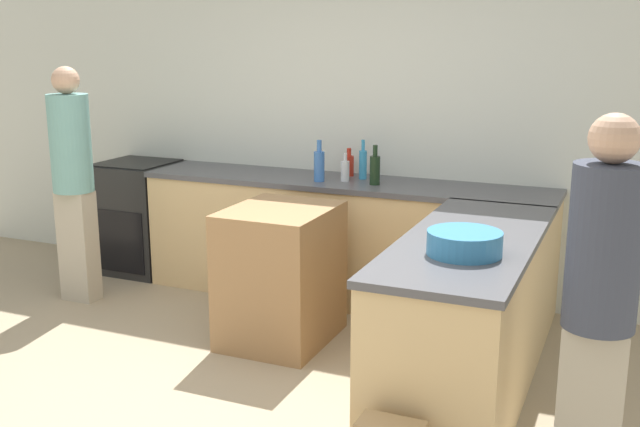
% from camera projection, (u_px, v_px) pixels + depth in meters
% --- Properties ---
extents(ground_plane, '(14.00, 14.00, 0.00)m').
position_uv_depth(ground_plane, '(203.00, 416.00, 4.00)').
color(ground_plane, tan).
extents(wall_back, '(8.00, 0.06, 2.70)m').
position_uv_depth(wall_back, '(360.00, 119.00, 5.80)').
color(wall_back, silver).
rests_on(wall_back, ground_plane).
extents(counter_back, '(3.14, 0.65, 0.93)m').
position_uv_depth(counter_back, '(343.00, 240.00, 5.70)').
color(counter_back, '#D6B27A').
rests_on(counter_back, ground_plane).
extents(counter_peninsula, '(0.69, 1.89, 0.93)m').
position_uv_depth(counter_peninsula, '(467.00, 318.00, 4.12)').
color(counter_peninsula, '#D6B27A').
rests_on(counter_peninsula, ground_plane).
extents(range_oven, '(0.63, 0.63, 0.94)m').
position_uv_depth(range_oven, '(139.00, 216.00, 6.43)').
color(range_oven, black).
rests_on(range_oven, ground_plane).
extents(island_table, '(0.64, 0.77, 0.90)m').
position_uv_depth(island_table, '(281.00, 275.00, 4.92)').
color(island_table, '#997047').
rests_on(island_table, ground_plane).
extents(mixing_bowl, '(0.37, 0.37, 0.12)m').
position_uv_depth(mixing_bowl, '(464.00, 243.00, 3.68)').
color(mixing_bowl, teal).
rests_on(mixing_bowl, counter_peninsula).
extents(vinegar_bottle_clear, '(0.06, 0.06, 0.21)m').
position_uv_depth(vinegar_bottle_clear, '(345.00, 170.00, 5.53)').
color(vinegar_bottle_clear, silver).
rests_on(vinegar_bottle_clear, counter_back).
extents(hot_sauce_bottle, '(0.08, 0.08, 0.22)m').
position_uv_depth(hot_sauce_bottle, '(349.00, 165.00, 5.74)').
color(hot_sauce_bottle, red).
rests_on(hot_sauce_bottle, counter_back).
extents(wine_bottle_dark, '(0.08, 0.08, 0.29)m').
position_uv_depth(wine_bottle_dark, '(375.00, 169.00, 5.40)').
color(wine_bottle_dark, black).
rests_on(wine_bottle_dark, counter_back).
extents(dish_soap_bottle, '(0.06, 0.06, 0.30)m').
position_uv_depth(dish_soap_bottle, '(363.00, 164.00, 5.61)').
color(dish_soap_bottle, '#338CBF').
rests_on(dish_soap_bottle, counter_back).
extents(water_bottle_blue, '(0.08, 0.08, 0.31)m').
position_uv_depth(water_bottle_blue, '(319.00, 165.00, 5.52)').
color(water_bottle_blue, '#386BB7').
rests_on(water_bottle_blue, counter_back).
extents(person_by_range, '(0.30, 0.30, 1.77)m').
position_uv_depth(person_by_range, '(73.00, 175.00, 5.56)').
color(person_by_range, '#ADA38E').
rests_on(person_by_range, ground_plane).
extents(person_at_peninsula, '(0.29, 0.29, 1.70)m').
position_uv_depth(person_at_peninsula, '(600.00, 299.00, 3.06)').
color(person_at_peninsula, '#ADA38E').
rests_on(person_at_peninsula, ground_plane).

